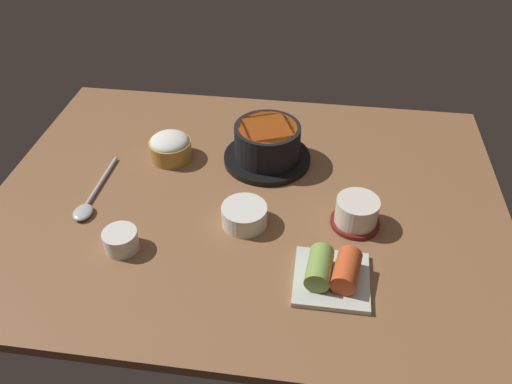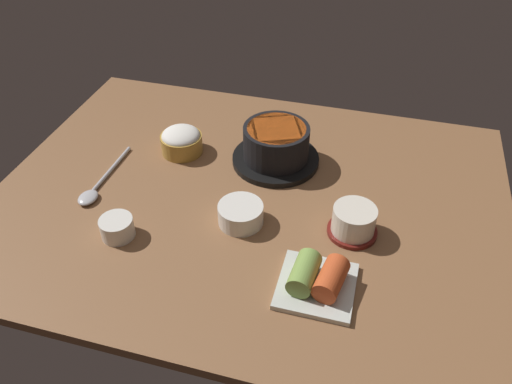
{
  "view_description": "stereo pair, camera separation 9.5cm",
  "coord_description": "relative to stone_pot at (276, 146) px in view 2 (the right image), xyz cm",
  "views": [
    {
      "loc": [
        11.97,
        -74.24,
        66.46
      ],
      "look_at": [
        2.0,
        -2.0,
        5.0
      ],
      "focal_mm": 35.27,
      "sensor_mm": 36.0,
      "label": 1
    },
    {
      "loc": [
        21.28,
        -72.33,
        66.46
      ],
      "look_at": [
        2.0,
        -2.0,
        5.0
      ],
      "focal_mm": 35.27,
      "sensor_mm": 36.0,
      "label": 2
    }
  ],
  "objects": [
    {
      "name": "dining_table",
      "position": [
        -2.41,
        -12.36,
        -5.07
      ],
      "size": [
        100.0,
        76.0,
        2.0
      ],
      "primitive_type": "cube",
      "color": "brown",
      "rests_on": "ground"
    },
    {
      "name": "stone_pot",
      "position": [
        0.0,
        0.0,
        0.0
      ],
      "size": [
        18.49,
        18.49,
        8.52
      ],
      "color": "black",
      "rests_on": "dining_table"
    },
    {
      "name": "rice_bowl",
      "position": [
        -20.65,
        -1.77,
        -1.2
      ],
      "size": [
        9.01,
        9.01,
        5.7
      ],
      "color": "#B78C38",
      "rests_on": "dining_table"
    },
    {
      "name": "tea_cup_with_saucer",
      "position": [
        18.46,
        -17.37,
        -1.25
      ],
      "size": [
        9.07,
        9.07,
        5.64
      ],
      "color": "maroon",
      "rests_on": "dining_table"
    },
    {
      "name": "banchan_cup_center",
      "position": [
        -1.8,
        -19.98,
        -1.98
      ],
      "size": [
        8.39,
        8.39,
        3.92
      ],
      "color": "white",
      "rests_on": "dining_table"
    },
    {
      "name": "kimchi_plate",
      "position": [
        14.46,
        -31.68,
        -2.01
      ],
      "size": [
        12.31,
        12.31,
        5.06
      ],
      "color": "silver",
      "rests_on": "dining_table"
    },
    {
      "name": "side_bowl_near",
      "position": [
        -22.06,
        -29.17,
        -2.05
      ],
      "size": [
        6.02,
        6.02,
        3.78
      ],
      "color": "white",
      "rests_on": "dining_table"
    },
    {
      "name": "spoon",
      "position": [
        -32.28,
        -18.93,
        -3.46
      ],
      "size": [
        3.6,
        20.08,
        1.35
      ],
      "color": "#B7B7BC",
      "rests_on": "dining_table"
    }
  ]
}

